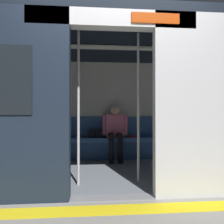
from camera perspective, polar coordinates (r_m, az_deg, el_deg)
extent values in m
plane|color=gray|center=(2.69, 0.13, -21.87)|extent=(60.00, 60.00, 0.00)
cube|color=yellow|center=(2.41, 0.81, -24.40)|extent=(8.00, 0.24, 0.01)
cube|color=silver|center=(2.75, 20.89, 1.79)|extent=(0.98, 0.12, 2.18)
cube|color=black|center=(2.76, 20.97, 7.22)|extent=(0.54, 0.02, 0.55)
cube|color=silver|center=(2.73, 0.13, 23.17)|extent=(1.95, 0.16, 0.20)
cube|color=#BF3F0C|center=(2.73, 11.46, 23.17)|extent=(0.56, 0.02, 0.12)
cube|color=black|center=(3.98, -1.54, 17.96)|extent=(6.40, 2.71, 0.12)
cube|color=slate|center=(3.90, -1.55, -14.96)|extent=(6.08, 2.55, 0.01)
cube|color=silver|center=(5.05, -2.38, 0.78)|extent=(6.08, 0.10, 2.18)
cube|color=#38609E|center=(5.00, -2.35, -3.83)|extent=(3.52, 0.06, 0.45)
cube|color=white|center=(3.95, -1.54, 16.72)|extent=(4.48, 0.16, 0.03)
cube|color=gray|center=(2.69, 0.13, -21.75)|extent=(0.98, 0.19, 0.01)
cube|color=#38609E|center=(4.80, -2.23, -7.20)|extent=(3.18, 0.44, 0.09)
cube|color=navy|center=(4.64, -2.12, -10.32)|extent=(3.18, 0.04, 0.37)
cube|color=pink|center=(4.77, 0.78, -3.69)|extent=(0.39, 0.24, 0.50)
sphere|color=beige|center=(4.77, 0.78, 0.45)|extent=(0.21, 0.21, 0.21)
sphere|color=#B2ADA8|center=(4.78, 0.78, 0.89)|extent=(0.19, 0.19, 0.19)
cylinder|color=pink|center=(4.76, 3.63, -3.34)|extent=(0.08, 0.08, 0.44)
cylinder|color=pink|center=(4.74, -2.05, -3.35)|extent=(0.08, 0.08, 0.44)
cylinder|color=black|center=(4.59, 2.02, -6.32)|extent=(0.16, 0.41, 0.14)
cylinder|color=black|center=(4.59, -0.24, -6.33)|extent=(0.16, 0.41, 0.14)
cylinder|color=black|center=(4.43, 2.18, -9.93)|extent=(0.10, 0.10, 0.42)
cylinder|color=black|center=(4.42, -0.18, -9.95)|extent=(0.10, 0.10, 0.42)
cube|color=black|center=(4.42, 2.23, -12.86)|extent=(0.11, 0.23, 0.06)
cube|color=black|center=(4.42, -0.16, -12.88)|extent=(0.11, 0.23, 0.06)
cube|color=black|center=(4.76, -4.46, -5.69)|extent=(0.26, 0.14, 0.17)
cube|color=black|center=(4.68, -4.46, -5.88)|extent=(0.02, 0.01, 0.14)
cube|color=#B22D2D|center=(4.85, 5.16, -6.43)|extent=(0.25, 0.27, 0.03)
cylinder|color=silver|center=(2.99, -8.88, 1.40)|extent=(0.04, 0.04, 2.16)
cylinder|color=silver|center=(3.15, 6.96, 1.31)|extent=(0.04, 0.04, 2.16)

